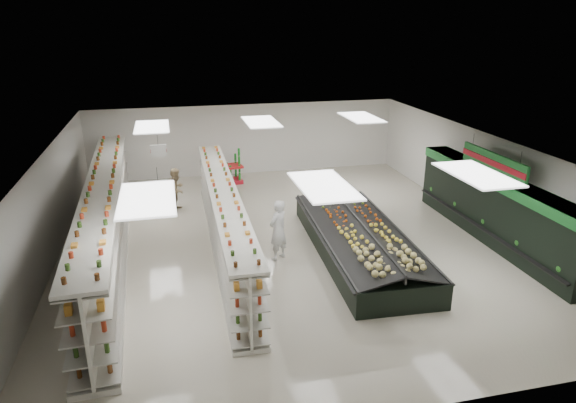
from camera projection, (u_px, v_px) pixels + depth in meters
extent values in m
plane|color=beige|center=(285.00, 241.00, 16.71)|extent=(16.00, 16.00, 0.00)
cube|color=white|center=(285.00, 145.00, 15.62)|extent=(14.00, 16.00, 0.02)
cube|color=white|center=(246.00, 139.00, 23.49)|extent=(14.00, 0.02, 3.20)
cube|color=white|center=(390.00, 341.00, 8.84)|extent=(14.00, 0.02, 3.20)
cube|color=white|center=(47.00, 213.00, 14.65)|extent=(0.02, 16.00, 3.20)
cube|color=white|center=(483.00, 179.00, 17.68)|extent=(0.02, 16.00, 3.20)
cube|color=black|center=(495.00, 209.00, 16.38)|extent=(0.80, 8.00, 2.20)
cube|color=#207B31|center=(499.00, 181.00, 16.06)|extent=(0.85, 8.00, 0.30)
cube|color=black|center=(486.00, 225.00, 16.51)|extent=(0.55, 7.80, 0.15)
cube|color=#BAB8AE|center=(492.00, 202.00, 16.26)|extent=(0.45, 7.70, 0.03)
cube|color=#BAB8AE|center=(493.00, 193.00, 16.16)|extent=(0.45, 7.70, 0.03)
cube|color=white|center=(158.00, 188.00, 13.12)|extent=(0.50, 0.06, 0.40)
cube|color=red|center=(158.00, 188.00, 13.12)|extent=(0.52, 0.02, 0.12)
cylinder|color=black|center=(157.00, 177.00, 13.02)|extent=(0.01, 0.01, 0.50)
cube|color=white|center=(159.00, 151.00, 16.78)|extent=(0.50, 0.06, 0.40)
cube|color=red|center=(159.00, 151.00, 16.78)|extent=(0.52, 0.02, 0.12)
cylinder|color=black|center=(158.00, 142.00, 16.68)|extent=(0.01, 0.01, 0.50)
cube|color=#207B31|center=(494.00, 163.00, 15.79)|extent=(0.10, 3.20, 0.60)
cube|color=red|center=(492.00, 163.00, 15.78)|extent=(0.03, 3.20, 0.18)
cylinder|color=black|center=(521.00, 160.00, 14.56)|extent=(0.01, 0.01, 0.50)
cylinder|color=black|center=(473.00, 141.00, 16.76)|extent=(0.01, 0.01, 0.50)
cube|color=white|center=(111.00, 252.00, 15.73)|extent=(1.48, 13.18, 0.13)
cube|color=white|center=(107.00, 221.00, 15.39)|extent=(0.56, 13.15, 2.19)
cube|color=white|center=(102.00, 185.00, 15.00)|extent=(1.48, 13.18, 0.09)
cube|color=#BAB8AE|center=(102.00, 250.00, 15.63)|extent=(0.98, 13.05, 0.03)
cube|color=#BAB8AE|center=(100.00, 235.00, 15.46)|extent=(0.98, 13.05, 0.03)
cube|color=#BAB8AE|center=(98.00, 220.00, 15.30)|extent=(0.98, 13.05, 0.03)
cube|color=#BAB8AE|center=(96.00, 205.00, 15.14)|extent=(0.98, 13.05, 0.03)
cube|color=#BAB8AE|center=(93.00, 190.00, 14.98)|extent=(0.98, 13.05, 0.03)
cube|color=#BAB8AE|center=(119.00, 248.00, 15.75)|extent=(0.98, 13.05, 0.03)
cube|color=#BAB8AE|center=(117.00, 233.00, 15.59)|extent=(0.98, 13.05, 0.03)
cube|color=#BAB8AE|center=(115.00, 219.00, 15.43)|extent=(0.98, 13.05, 0.03)
cube|color=#BAB8AE|center=(113.00, 204.00, 15.27)|extent=(0.98, 13.05, 0.03)
cube|color=#BAB8AE|center=(112.00, 188.00, 15.11)|extent=(0.98, 13.05, 0.03)
cube|color=white|center=(225.00, 246.00, 16.23)|extent=(1.03, 11.30, 0.11)
cube|color=white|center=(224.00, 220.00, 15.93)|extent=(0.24, 11.29, 1.88)
cube|color=white|center=(223.00, 190.00, 15.60)|extent=(1.03, 11.30, 0.08)
cube|color=#BAB8AE|center=(218.00, 243.00, 16.15)|extent=(0.59, 11.20, 0.03)
cube|color=#BAB8AE|center=(218.00, 231.00, 16.01)|extent=(0.59, 11.20, 0.03)
cube|color=#BAB8AE|center=(217.00, 219.00, 15.87)|extent=(0.59, 11.20, 0.03)
cube|color=#BAB8AE|center=(216.00, 206.00, 15.73)|extent=(0.59, 11.20, 0.03)
cube|color=#BAB8AE|center=(216.00, 194.00, 15.59)|extent=(0.59, 11.20, 0.03)
cube|color=#BAB8AE|center=(232.00, 242.00, 16.23)|extent=(0.59, 11.20, 0.03)
cube|color=#BAB8AE|center=(232.00, 230.00, 16.09)|extent=(0.59, 11.20, 0.03)
cube|color=#BAB8AE|center=(231.00, 218.00, 15.96)|extent=(0.59, 11.20, 0.03)
cube|color=#BAB8AE|center=(231.00, 205.00, 15.82)|extent=(0.59, 11.20, 0.03)
cube|color=#BAB8AE|center=(230.00, 193.00, 15.68)|extent=(0.59, 11.20, 0.03)
cube|color=black|center=(359.00, 243.00, 15.72)|extent=(2.82, 7.30, 0.72)
cube|color=#262626|center=(322.00, 234.00, 15.39)|extent=(0.42, 7.18, 0.06)
cube|color=#262626|center=(397.00, 228.00, 15.79)|extent=(0.42, 7.18, 0.06)
cube|color=black|center=(339.00, 230.00, 15.45)|extent=(1.68, 7.14, 0.37)
cube|color=black|center=(380.00, 227.00, 15.66)|extent=(1.68, 7.14, 0.37)
cube|color=#262626|center=(360.00, 225.00, 15.52)|extent=(0.41, 7.07, 0.26)
cube|color=red|center=(229.00, 181.00, 22.49)|extent=(1.20, 0.90, 0.18)
cube|color=red|center=(228.00, 166.00, 22.26)|extent=(1.25, 0.95, 0.09)
imported|color=white|center=(278.00, 230.00, 15.17)|extent=(0.81, 0.77, 1.87)
imported|color=tan|center=(177.00, 189.00, 19.19)|extent=(0.82, 0.93, 1.62)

